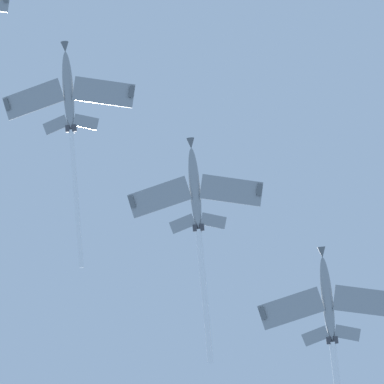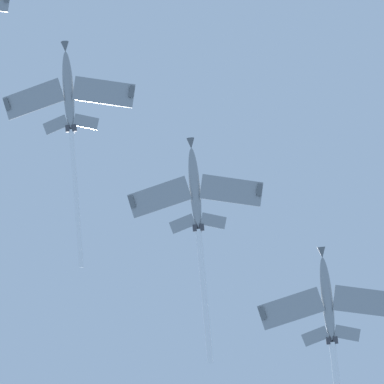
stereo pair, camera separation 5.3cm
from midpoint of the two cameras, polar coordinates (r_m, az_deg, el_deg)
The scene contains 3 objects.
jet_second at distance 124.97m, azimuth -8.40°, elevation 5.54°, with size 22.23×25.92×15.55m.
jet_third at distance 120.78m, azimuth 0.38°, elevation -1.59°, with size 21.75×25.12×14.99m.
jet_fourth at distance 120.73m, azimuth 9.54°, elevation -9.21°, with size 20.97×24.25×14.76m.
Camera 1 is at (27.38, 14.67, 1.64)m, focal length 77.50 mm.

